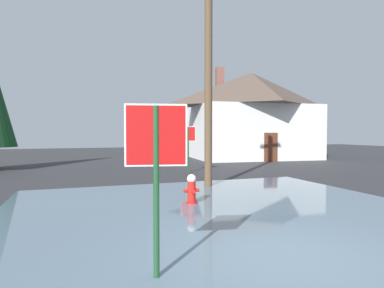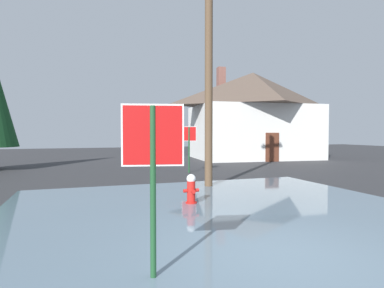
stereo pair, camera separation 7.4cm
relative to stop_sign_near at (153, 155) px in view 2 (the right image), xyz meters
name	(u,v)px [view 2 (the right image)]	position (x,y,z in m)	size (l,w,h in m)	color
ground_plane	(276,259)	(2.06, 0.25, -1.76)	(80.00, 80.00, 0.10)	#2D2D30
flood_puddle	(229,217)	(2.32, 2.58, -1.67)	(10.52, 10.27, 0.07)	slate
stop_sign_near	(153,155)	(0.00, 0.00, 0.00)	(0.80, 0.20, 2.37)	#1E4C28
fire_hydrant	(191,190)	(1.90, 4.09, -1.28)	(0.44, 0.37, 0.87)	red
utility_pole	(209,54)	(3.41, 6.58, 3.10)	(1.60, 0.28, 9.26)	brown
stop_sign_far	(189,140)	(4.12, 11.02, -0.06)	(0.70, 0.23, 2.31)	#1E4C28
house	(253,114)	(11.77, 18.24, 1.78)	(10.25, 7.87, 7.24)	silver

